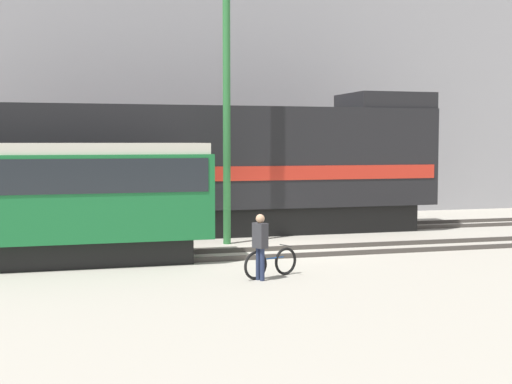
# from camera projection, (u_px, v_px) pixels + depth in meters

# --- Properties ---
(ground_plane) EXTENTS (120.00, 120.00, 0.00)m
(ground_plane) POSITION_uv_depth(u_px,v_px,m) (287.00, 251.00, 21.88)
(ground_plane) COLOR #9E998C
(track_near) EXTENTS (60.00, 1.50, 0.14)m
(track_near) POSITION_uv_depth(u_px,v_px,m) (294.00, 251.00, 21.25)
(track_near) COLOR #47423D
(track_near) RESTS_ON ground
(track_far) EXTENTS (60.00, 1.51, 0.14)m
(track_far) POSITION_uv_depth(u_px,v_px,m) (249.00, 231.00, 26.18)
(track_far) COLOR #47423D
(track_far) RESTS_ON ground
(building_backdrop) EXTENTS (34.15, 6.00, 12.20)m
(building_backdrop) POSITION_uv_depth(u_px,v_px,m) (201.00, 84.00, 34.24)
(building_backdrop) COLOR #99999E
(building_backdrop) RESTS_ON ground
(freight_locomotive) EXTENTS (17.53, 3.04, 5.17)m
(freight_locomotive) POSITION_uv_depth(u_px,v_px,m) (202.00, 168.00, 25.54)
(freight_locomotive) COLOR black
(freight_locomotive) RESTS_ON ground
(streetcar) EXTENTS (9.10, 2.54, 3.31)m
(streetcar) POSITION_uv_depth(u_px,v_px,m) (40.00, 196.00, 19.17)
(streetcar) COLOR black
(streetcar) RESTS_ON ground
(bicycle) EXTENTS (1.56, 0.77, 0.76)m
(bicycle) POSITION_uv_depth(u_px,v_px,m) (271.00, 263.00, 17.55)
(bicycle) COLOR black
(bicycle) RESTS_ON ground
(person) EXTENTS (0.35, 0.42, 1.61)m
(person) POSITION_uv_depth(u_px,v_px,m) (260.00, 241.00, 17.12)
(person) COLOR #232D4C
(person) RESTS_ON ground
(utility_pole_right) EXTENTS (0.24, 0.24, 9.99)m
(utility_pole_right) POSITION_uv_depth(u_px,v_px,m) (227.00, 90.00, 22.98)
(utility_pole_right) COLOR #2D7238
(utility_pole_right) RESTS_ON ground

